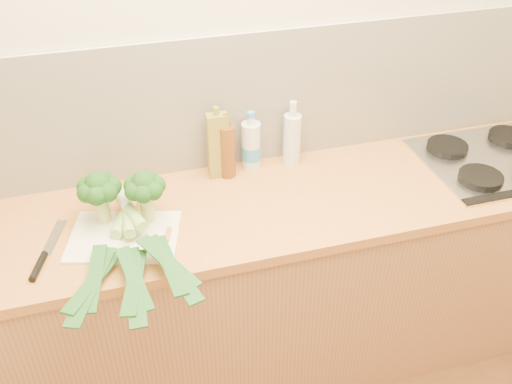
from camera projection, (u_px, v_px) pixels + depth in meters
room_shell at (236, 102)px, 2.19m from camera, size 3.50×3.50×3.50m
counter at (256, 288)px, 2.38m from camera, size 3.20×0.62×0.90m
gas_hob at (496, 159)px, 2.34m from camera, size 0.58×0.50×0.04m
chopping_board at (124, 236)px, 1.95m from camera, size 0.42×0.36×0.01m
broccoli_left at (99, 189)px, 1.93m from camera, size 0.15×0.15×0.20m
broccoli_right at (144, 188)px, 1.94m from camera, size 0.14×0.14×0.20m
leek_front at (115, 236)px, 1.90m from camera, size 0.29×0.62×0.04m
leek_mid at (130, 234)px, 1.89m from camera, size 0.11×0.68×0.04m
leek_back at (145, 231)px, 1.87m from camera, size 0.22×0.61×0.04m
chefs_knife at (43, 259)px, 1.85m from camera, size 0.12×0.31×0.02m
oil_tin at (218, 145)px, 2.19m from camera, size 0.08×0.05×0.30m
glass_bottle at (292, 138)px, 2.28m from camera, size 0.07×0.07×0.27m
amber_bottle at (227, 150)px, 2.20m from camera, size 0.06×0.06×0.27m
water_bottle at (251, 147)px, 2.26m from camera, size 0.08×0.08×0.23m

